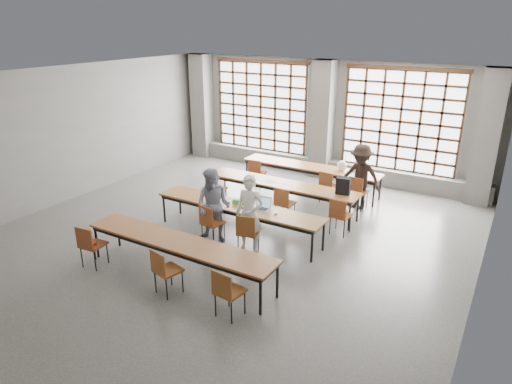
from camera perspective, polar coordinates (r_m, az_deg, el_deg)
floor at (r=10.18m, az=-3.76°, el=-5.91°), size 11.00×11.00×0.00m
ceiling at (r=9.17m, az=-4.29°, el=14.05°), size 11.00×11.00×0.00m
wall_back at (r=14.26m, az=8.74°, el=9.11°), size 10.00×0.00×10.00m
wall_left at (r=12.96m, az=-22.69°, el=6.59°), size 0.00×11.00×11.00m
wall_right at (r=7.99m, az=27.10°, el=-2.22°), size 0.00×11.00×11.00m
column_left at (r=16.23m, az=-6.74°, el=10.59°), size 0.60×0.55×3.50m
column_mid at (r=14.01m, az=8.30°, el=8.92°), size 0.60×0.55×3.50m
column_right at (r=13.02m, az=26.94°, el=6.01°), size 0.60×0.55×3.50m
window_left at (r=15.13m, az=0.63°, el=10.58°), size 3.32×0.12×3.00m
window_right at (r=13.50m, az=17.59°, el=8.39°), size 3.32×0.12×3.00m
sill_ledge at (r=14.45m, az=8.12°, el=3.15°), size 9.80×0.35×0.50m
desk_row_a at (r=12.88m, az=6.81°, el=2.96°), size 4.00×0.70×0.73m
desk_row_b at (r=11.47m, az=3.17°, el=0.84°), size 4.00×0.70×0.73m
desk_row_c at (r=10.09m, az=-2.24°, el=-2.00°), size 4.00×0.70×0.73m
desk_row_d at (r=8.61m, az=-9.63°, el=-6.45°), size 4.00×0.70×0.73m
chair_back_left at (r=12.99m, az=0.03°, el=2.67°), size 0.45×0.46×0.88m
chair_back_mid at (r=12.08m, az=8.97°, el=1.01°), size 0.48×0.48×0.88m
chair_back_right at (r=11.83m, az=12.55°, el=0.33°), size 0.48×0.48×0.88m
chair_mid_left at (r=11.81m, az=-5.18°, el=0.71°), size 0.45×0.45×0.88m
chair_mid_centre at (r=10.83m, az=3.47°, el=-1.13°), size 0.43×0.44×0.88m
chair_mid_right at (r=10.32m, az=10.39°, el=-2.58°), size 0.44×0.45×0.88m
chair_front_left at (r=9.83m, az=-5.75°, el=-3.54°), size 0.48×0.48×0.88m
chair_front_right at (r=9.35m, az=-1.11°, el=-4.75°), size 0.51×0.51×0.88m
chair_near_left at (r=9.40m, az=-20.07°, el=-5.95°), size 0.46×0.46×0.88m
chair_near_mid at (r=8.16m, az=-11.43°, el=-9.25°), size 0.51×0.51×0.88m
chair_near_right at (r=7.44m, az=-3.70°, el=-12.00°), size 0.46×0.46×0.88m
student_male at (r=9.33m, az=-0.81°, el=-2.78°), size 0.65×0.47×1.67m
student_female at (r=9.80m, az=-5.31°, el=-1.75°), size 0.90×0.75×1.65m
student_back at (r=11.85m, az=12.91°, el=1.88°), size 1.12×0.68×1.68m
laptop_front at (r=9.86m, az=0.77°, el=-1.73°), size 0.38×0.33×0.26m
laptop_back at (r=12.48m, az=12.75°, el=2.62°), size 0.42×0.38×0.26m
mouse at (r=9.59m, az=2.47°, el=-2.69°), size 0.11×0.09×0.04m
green_box at (r=10.13m, az=-2.24°, el=-1.22°), size 0.27×0.17×0.09m
phone at (r=9.89m, az=-1.68°, el=-2.01°), size 0.14×0.08×0.01m
paper_sheet_b at (r=11.54m, az=1.75°, el=1.34°), size 0.34×0.27×0.00m
paper_sheet_c at (r=11.41m, az=3.63°, el=1.07°), size 0.30×0.22×0.00m
backpack at (r=10.83m, az=10.84°, el=0.77°), size 0.35×0.25×0.40m
plastic_bag at (r=12.54m, az=10.70°, el=3.26°), size 0.29×0.24×0.29m
red_pouch at (r=9.47m, az=-19.71°, el=-5.96°), size 0.22×0.14×0.06m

